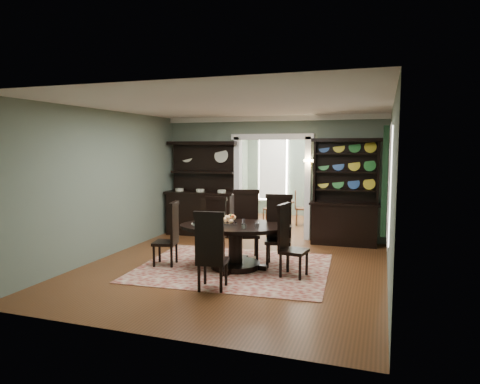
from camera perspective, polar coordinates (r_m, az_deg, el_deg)
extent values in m
cube|color=brown|center=(8.09, -1.12, -10.19)|extent=(5.50, 6.00, 0.01)
cube|color=silver|center=(7.80, -1.17, 11.52)|extent=(5.50, 6.00, 0.01)
cube|color=slate|center=(9.11, -17.66, 1.00)|extent=(0.01, 6.00, 3.00)
cube|color=slate|center=(7.35, 19.48, -0.21)|extent=(0.01, 6.00, 3.00)
cube|color=slate|center=(5.10, -12.62, -2.65)|extent=(5.50, 0.01, 3.00)
cube|color=slate|center=(11.25, -4.73, 2.19)|extent=(1.85, 0.01, 3.00)
cube|color=slate|center=(10.37, 14.14, 1.69)|extent=(1.85, 0.01, 3.00)
cube|color=slate|center=(10.65, 4.37, 8.70)|extent=(1.80, 0.01, 0.50)
cube|color=white|center=(10.61, 4.31, 9.74)|extent=(5.50, 0.10, 0.12)
cube|color=brown|center=(12.55, 6.25, -4.36)|extent=(3.50, 3.50, 0.01)
cube|color=silver|center=(12.36, 6.41, 9.47)|extent=(3.50, 3.50, 0.01)
cube|color=slate|center=(12.85, -1.33, 2.69)|extent=(0.01, 3.50, 3.00)
cube|color=slate|center=(12.11, 14.44, 2.29)|extent=(0.01, 3.50, 3.00)
cube|color=slate|center=(14.08, 7.85, 2.93)|extent=(3.50, 0.01, 3.00)
cube|color=white|center=(14.21, 4.44, 3.20)|extent=(1.05, 0.06, 2.20)
cube|color=white|center=(13.89, 11.26, 3.03)|extent=(1.05, 0.06, 2.20)
cube|color=white|center=(10.94, -0.27, 0.78)|extent=(0.14, 0.25, 2.50)
cube|color=white|center=(10.50, 9.07, 0.48)|extent=(0.14, 0.25, 2.50)
cube|color=white|center=(10.64, 4.36, 7.35)|extent=(2.08, 0.25, 0.14)
cube|color=white|center=(7.94, 19.37, 0.96)|extent=(0.02, 1.10, 2.00)
cube|color=white|center=(7.94, 19.26, 0.96)|extent=(0.01, 1.22, 2.12)
cube|color=black|center=(8.61, 18.72, 1.36)|extent=(0.10, 0.35, 2.10)
cube|color=gold|center=(10.37, 9.32, 3.73)|extent=(0.08, 0.05, 0.18)
sphere|color=#FFD88C|center=(10.24, 8.64, 4.16)|extent=(0.07, 0.07, 0.07)
sphere|color=#FFD88C|center=(10.21, 9.75, 4.14)|extent=(0.07, 0.07, 0.07)
cube|color=maroon|center=(8.13, -0.85, -10.02)|extent=(3.65, 3.06, 0.01)
ellipsoid|color=black|center=(7.94, -0.62, -4.59)|extent=(2.32, 1.76, 0.05)
cylinder|color=black|center=(7.95, -0.62, -4.86)|extent=(2.32, 2.32, 0.03)
cylinder|color=black|center=(8.02, -0.61, -7.23)|extent=(0.26, 0.26, 0.72)
cylinder|color=black|center=(8.11, -0.61, -9.71)|extent=(0.92, 0.92, 0.11)
cylinder|color=silver|center=(7.91, -1.40, -4.26)|extent=(0.27, 0.27, 0.05)
cube|color=black|center=(8.73, -3.67, -5.97)|extent=(0.44, 0.42, 0.06)
cube|color=black|center=(8.83, -3.22, -3.31)|extent=(0.44, 0.05, 0.74)
cube|color=black|center=(8.78, -3.23, -0.85)|extent=(0.48, 0.07, 0.08)
cylinder|color=black|center=(8.69, -5.15, -7.52)|extent=(0.05, 0.05, 0.44)
cylinder|color=black|center=(8.56, -3.03, -7.72)|extent=(0.05, 0.05, 0.44)
cylinder|color=black|center=(9.00, -4.26, -7.05)|extent=(0.05, 0.05, 0.44)
cylinder|color=black|center=(8.87, -2.20, -7.22)|extent=(0.05, 0.05, 0.44)
cube|color=black|center=(8.62, 0.91, -5.76)|extent=(0.63, 0.62, 0.06)
cube|color=black|center=(8.75, 0.83, -2.72)|extent=(0.48, 0.23, 0.84)
cube|color=black|center=(8.70, 0.83, 0.07)|extent=(0.53, 0.27, 0.09)
cylinder|color=black|center=(8.48, -0.32, -7.67)|extent=(0.05, 0.05, 0.49)
cylinder|color=black|center=(8.50, 2.30, -7.63)|extent=(0.05, 0.05, 0.49)
cylinder|color=black|center=(8.85, -0.43, -7.08)|extent=(0.05, 0.05, 0.49)
cylinder|color=black|center=(8.87, 2.08, -7.04)|extent=(0.05, 0.05, 0.49)
cube|color=black|center=(8.16, 5.11, -6.56)|extent=(0.55, 0.54, 0.06)
cube|color=black|center=(8.28, 5.22, -3.43)|extent=(0.48, 0.14, 0.81)
cube|color=black|center=(8.22, 5.25, -0.57)|extent=(0.53, 0.17, 0.08)
cylinder|color=black|center=(8.04, 3.67, -8.49)|extent=(0.05, 0.05, 0.48)
cylinder|color=black|center=(8.02, 6.37, -8.55)|extent=(0.05, 0.05, 0.48)
cylinder|color=black|center=(8.40, 3.88, -7.85)|extent=(0.05, 0.05, 0.48)
cylinder|color=black|center=(8.39, 6.46, -7.91)|extent=(0.05, 0.05, 0.48)
cube|color=black|center=(8.32, -9.95, -6.70)|extent=(0.49, 0.51, 0.06)
cube|color=black|center=(8.19, -8.73, -4.18)|extent=(0.13, 0.44, 0.74)
cube|color=black|center=(8.13, -8.77, -1.56)|extent=(0.16, 0.48, 0.08)
cylinder|color=black|center=(8.58, -10.68, -7.81)|extent=(0.05, 0.05, 0.43)
cylinder|color=black|center=(8.26, -11.41, -8.36)|extent=(0.05, 0.05, 0.43)
cylinder|color=black|center=(8.48, -8.47, -7.94)|extent=(0.05, 0.05, 0.43)
cylinder|color=black|center=(8.16, -9.13, -8.50)|extent=(0.05, 0.05, 0.43)
cube|color=black|center=(7.54, 7.20, -7.85)|extent=(0.49, 0.51, 0.06)
cube|color=black|center=(7.53, 5.83, -4.81)|extent=(0.12, 0.45, 0.76)
cube|color=black|center=(7.46, 5.87, -1.85)|extent=(0.14, 0.49, 0.08)
cylinder|color=black|center=(7.38, 8.01, -9.98)|extent=(0.05, 0.05, 0.45)
cylinder|color=black|center=(7.70, 8.88, -9.31)|extent=(0.05, 0.05, 0.45)
cylinder|color=black|center=(7.50, 5.42, -9.69)|extent=(0.05, 0.05, 0.45)
cylinder|color=black|center=(7.82, 6.40, -9.05)|extent=(0.05, 0.05, 0.45)
cube|color=black|center=(6.88, -3.66, -9.19)|extent=(0.51, 0.49, 0.06)
cube|color=black|center=(6.60, -4.11, -6.33)|extent=(0.45, 0.11, 0.77)
cube|color=black|center=(6.52, -4.14, -2.96)|extent=(0.50, 0.14, 0.08)
cylinder|color=black|center=(7.06, -1.88, -10.67)|extent=(0.05, 0.05, 0.45)
cylinder|color=black|center=(7.15, -4.69, -10.49)|extent=(0.05, 0.05, 0.45)
cylinder|color=black|center=(6.73, -2.55, -11.52)|extent=(0.05, 0.05, 0.45)
cylinder|color=black|center=(6.82, -5.49, -11.31)|extent=(0.05, 0.05, 0.45)
cube|color=black|center=(11.06, -5.19, -2.93)|extent=(1.74, 0.68, 1.07)
cube|color=black|center=(10.98, -5.22, -0.07)|extent=(1.85, 0.74, 0.05)
cube|color=black|center=(11.15, -4.76, 3.33)|extent=(1.71, 0.18, 1.26)
cube|color=black|center=(11.06, -4.97, 2.64)|extent=(1.67, 0.39, 0.04)
cube|color=black|center=(11.02, -5.05, 6.52)|extent=(1.83, 0.48, 0.09)
cube|color=black|center=(10.19, 13.71, -4.21)|extent=(1.48, 0.56, 0.94)
cube|color=black|center=(10.11, 13.77, -1.53)|extent=(1.59, 0.62, 0.04)
cube|color=black|center=(10.25, 13.98, 2.63)|extent=(1.47, 0.10, 1.42)
cube|color=black|center=(10.23, 9.95, 2.71)|extent=(0.06, 0.27, 1.47)
cube|color=black|center=(10.12, 17.95, 2.47)|extent=(0.06, 0.27, 1.47)
cube|color=black|center=(10.11, 14.03, 6.74)|extent=(1.58, 0.38, 0.08)
cube|color=black|center=(10.18, 13.87, 0.24)|extent=(1.47, 0.31, 0.03)
cube|color=black|center=(10.15, 13.93, 2.60)|extent=(1.47, 0.31, 0.03)
cube|color=black|center=(10.13, 13.99, 4.96)|extent=(1.47, 0.31, 0.03)
cylinder|color=brown|center=(12.33, 5.48, -1.31)|extent=(0.76, 0.76, 0.04)
cylinder|color=brown|center=(12.37, 5.46, -2.83)|extent=(0.09, 0.09, 0.66)
cylinder|color=brown|center=(12.43, 5.45, -4.29)|extent=(0.42, 0.42, 0.06)
cylinder|color=brown|center=(12.85, 3.87, -2.25)|extent=(0.36, 0.36, 0.04)
cube|color=brown|center=(12.77, 4.55, -1.30)|extent=(0.06, 0.32, 0.45)
cylinder|color=brown|center=(13.04, 3.53, -3.02)|extent=(0.03, 0.03, 0.40)
cylinder|color=brown|center=(12.81, 3.14, -3.18)|extent=(0.03, 0.03, 0.40)
cylinder|color=brown|center=(12.96, 4.57, -3.08)|extent=(0.03, 0.03, 0.40)
cylinder|color=brown|center=(12.72, 4.20, -3.25)|extent=(0.03, 0.03, 0.40)
cylinder|color=brown|center=(12.47, 8.26, -2.22)|extent=(0.42, 0.42, 0.04)
cube|color=brown|center=(12.44, 7.40, -1.01)|extent=(0.10, 0.38, 0.53)
cylinder|color=brown|center=(12.37, 8.92, -3.41)|extent=(0.04, 0.04, 0.47)
cylinder|color=brown|center=(12.66, 8.91, -3.19)|extent=(0.04, 0.04, 0.47)
cylinder|color=brown|center=(12.37, 7.56, -3.39)|extent=(0.04, 0.04, 0.47)
cylinder|color=brown|center=(12.66, 7.58, -3.17)|extent=(0.04, 0.04, 0.47)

